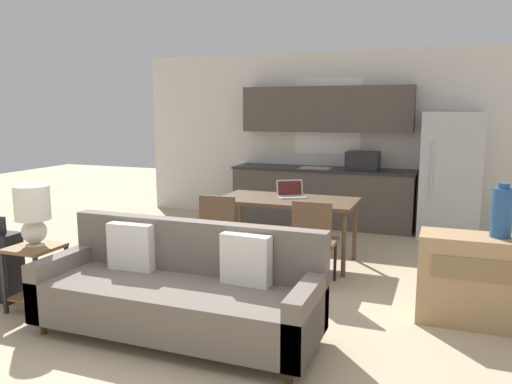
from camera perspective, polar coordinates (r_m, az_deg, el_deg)
ground_plane at (r=4.13m, az=-7.11°, el=-16.44°), size 20.00×20.00×0.00m
wall_back at (r=8.11m, az=8.24°, el=6.18°), size 6.40×0.07×2.70m
kitchen_counter at (r=7.86m, az=7.76°, el=2.35°), size 2.81×0.65×2.15m
refrigerator at (r=7.55m, az=21.30°, el=1.82°), size 0.81×0.75×1.77m
dining_table at (r=5.89m, az=3.61°, el=-1.40°), size 1.61×0.80×0.76m
couch at (r=4.12m, az=-8.62°, el=-11.26°), size 2.28×0.80×0.89m
side_table at (r=4.95m, az=-23.85°, el=-7.90°), size 0.41×0.41×0.59m
table_lamp at (r=4.86m, az=-24.16°, el=-1.98°), size 0.31×0.31×0.54m
credenza at (r=4.64m, az=24.80°, el=-9.23°), size 1.08×0.42×0.76m
vase at (r=4.53m, az=26.30°, el=-2.07°), size 0.16×0.16×0.45m
dining_chair_near_right at (r=5.11m, az=6.68°, el=-5.23°), size 0.42×0.42×0.90m
dining_chair_near_left at (r=5.43m, az=-3.94°, el=-4.32°), size 0.44×0.44×0.90m
laptop at (r=5.99m, az=4.02°, el=-0.11°), size 0.41×0.38×0.20m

